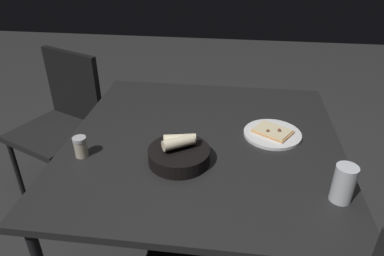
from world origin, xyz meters
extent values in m
plane|color=#2B2B2B|center=(0.00, 0.00, 0.00)|extent=(8.00, 8.00, 0.00)
cube|color=black|center=(0.00, 0.00, 0.69)|extent=(1.20, 1.18, 0.03)
cylinder|color=black|center=(-0.54, -0.53, 0.34)|extent=(0.04, 0.04, 0.67)
cylinder|color=black|center=(-0.54, 0.53, 0.34)|extent=(0.04, 0.04, 0.67)
cylinder|color=white|center=(-0.08, 0.30, 0.71)|extent=(0.26, 0.26, 0.01)
cube|color=tan|center=(-0.08, 0.30, 0.72)|extent=(0.18, 0.19, 0.01)
cube|color=beige|center=(-0.08, 0.30, 0.73)|extent=(0.17, 0.18, 0.01)
sphere|color=brown|center=(-0.06, 0.28, 0.73)|extent=(0.02, 0.02, 0.02)
sphere|color=brown|center=(-0.07, 0.33, 0.73)|extent=(0.02, 0.02, 0.02)
sphere|color=brown|center=(-0.07, 0.33, 0.73)|extent=(0.02, 0.02, 0.02)
cylinder|color=black|center=(0.18, -0.08, 0.73)|extent=(0.25, 0.25, 0.06)
cylinder|color=#F4E5BD|center=(0.15, -0.08, 0.79)|extent=(0.06, 0.13, 0.04)
cylinder|color=#F4E5BD|center=(0.18, -0.08, 0.80)|extent=(0.10, 0.13, 0.04)
cylinder|color=#B42214|center=(0.23, -0.10, 0.72)|extent=(0.06, 0.06, 0.03)
cylinder|color=silver|center=(0.33, 0.50, 0.77)|extent=(0.07, 0.07, 0.14)
cylinder|color=gold|center=(0.33, 0.50, 0.74)|extent=(0.07, 0.07, 0.06)
cylinder|color=#BFB299|center=(0.19, -0.48, 0.74)|extent=(0.05, 0.05, 0.07)
cylinder|color=maroon|center=(0.19, -0.48, 0.72)|extent=(0.04, 0.04, 0.04)
cylinder|color=#B7B7BC|center=(0.19, -0.48, 0.78)|extent=(0.05, 0.05, 0.01)
cube|color=black|center=(-0.41, -0.94, 0.42)|extent=(0.58, 0.58, 0.04)
cube|color=black|center=(-0.59, -0.86, 0.66)|extent=(0.20, 0.40, 0.43)
cylinder|color=black|center=(-0.31, -1.19, 0.20)|extent=(0.03, 0.03, 0.40)
cylinder|color=black|center=(-0.16, -0.85, 0.20)|extent=(0.03, 0.03, 0.40)
cylinder|color=black|center=(-0.66, -1.04, 0.20)|extent=(0.03, 0.03, 0.40)
cylinder|color=black|center=(-0.51, -0.69, 0.20)|extent=(0.03, 0.03, 0.40)
camera|label=1|loc=(1.32, 0.12, 1.53)|focal=33.32mm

